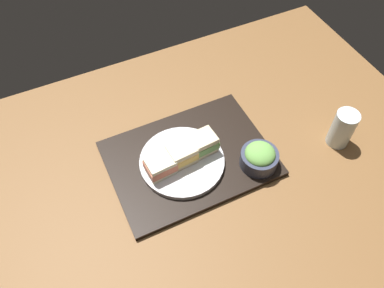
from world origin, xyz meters
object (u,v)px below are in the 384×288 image
Objects in this scene: sandwich_plate at (182,162)px; sandwich_far at (160,166)px; drinking_glass at (342,129)px; sandwich_middle at (182,154)px; sandwich_near at (202,143)px; salad_bowl at (259,157)px.

sandwich_plate is 7.26cm from sandwich_far.
drinking_glass is (-50.20, 10.45, 0.29)cm from sandwich_far.
sandwich_near is at bearing -172.72° from sandwich_middle.
sandwich_near reaches higher than sandwich_far.
salad_bowl is (-25.03, 8.15, -0.88)cm from sandwich_far.
salad_bowl is (-12.13, 9.80, -1.17)cm from sandwich_near.
sandwich_middle is 0.97× the size of sandwich_far.
sandwich_middle is at bearing -25.77° from salad_bowl.
sandwich_plate is 20.77cm from salad_bowl.
sandwich_middle is at bearing -172.72° from sandwich_far.
sandwich_far is 0.77× the size of salad_bowl.
sandwich_far is at bearing 7.28° from sandwich_middle.
sandwich_plate is 3.46cm from sandwich_middle.
sandwich_middle is at bearing -26.57° from sandwich_plate.
drinking_glass reaches higher than salad_bowl.
drinking_glass reaches higher than sandwich_far.
sandwich_plate is 2.93× the size of sandwich_far.
sandwich_near reaches higher than sandwich_plate.
sandwich_plate is at bearing -14.45° from drinking_glass.
salad_bowl is at bearing 154.23° from sandwich_middle.
salad_bowl reaches higher than sandwich_plate.
sandwich_plate is at bearing 7.28° from sandwich_near.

